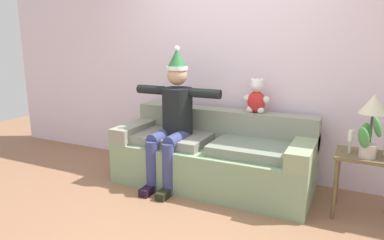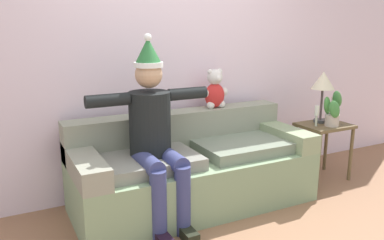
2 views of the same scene
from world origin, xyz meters
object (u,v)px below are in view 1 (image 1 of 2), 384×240
at_px(couch, 214,156).
at_px(potted_plant, 368,140).
at_px(side_table, 365,166).
at_px(candle_tall, 350,138).
at_px(teddy_bear, 256,97).
at_px(person_seated, 173,116).
at_px(table_lamp, 374,107).

xyz_separation_m(couch, potted_plant, (1.50, -0.17, 0.42)).
height_order(side_table, candle_tall, candle_tall).
height_order(teddy_bear, potted_plant, teddy_bear).
bearing_deg(candle_tall, side_table, 7.97).
distance_m(person_seated, candle_tall, 1.78).
relative_size(person_seated, side_table, 2.58).
bearing_deg(teddy_bear, person_seated, -151.88).
bearing_deg(side_table, candle_tall, -172.03).
height_order(table_lamp, potted_plant, table_lamp).
bearing_deg(teddy_bear, potted_plant, -21.63).
bearing_deg(side_table, potted_plant, -90.48).
distance_m(side_table, candle_tall, 0.28).
relative_size(couch, table_lamp, 3.99).
distance_m(couch, side_table, 1.52).
relative_size(table_lamp, potted_plant, 1.44).
xyz_separation_m(person_seated, candle_tall, (1.78, 0.06, -0.05)).
height_order(side_table, table_lamp, table_lamp).
relative_size(couch, candle_tall, 10.11).
bearing_deg(table_lamp, candle_tall, -147.02).
bearing_deg(candle_tall, couch, 175.65).
height_order(person_seated, side_table, person_seated).
bearing_deg(side_table, table_lamp, 80.05).
height_order(table_lamp, candle_tall, table_lamp).
relative_size(teddy_bear, candle_tall, 1.80).
distance_m(table_lamp, potted_plant, 0.32).
height_order(couch, teddy_bear, teddy_bear).
height_order(person_seated, table_lamp, person_seated).
height_order(teddy_bear, table_lamp, teddy_bear).
xyz_separation_m(potted_plant, candle_tall, (-0.14, 0.07, -0.02)).
height_order(side_table, potted_plant, potted_plant).
bearing_deg(teddy_bear, couch, -144.87).
height_order(couch, side_table, couch).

